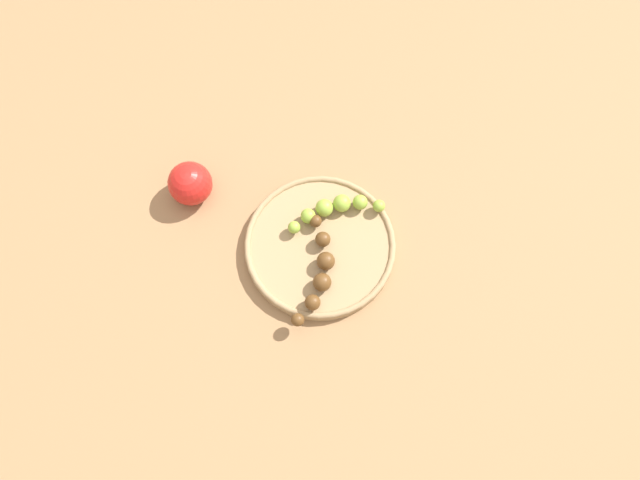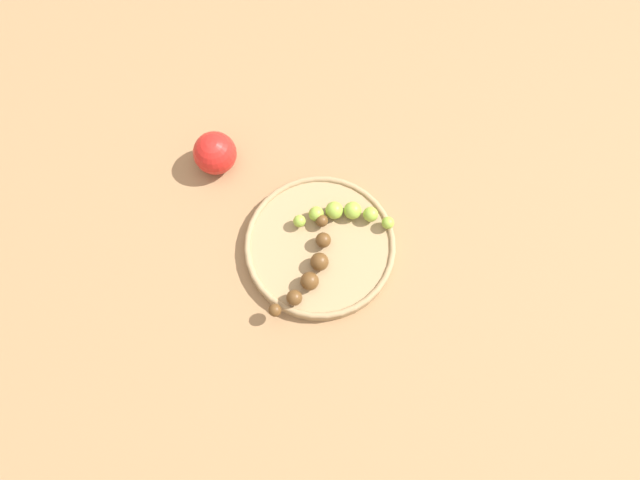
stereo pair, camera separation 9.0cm
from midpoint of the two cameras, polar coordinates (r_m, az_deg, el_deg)
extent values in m
plane|color=#936D47|center=(0.94, -2.73, -1.18)|extent=(2.40, 2.40, 0.00)
cylinder|color=#A08259|center=(0.93, -2.75, -1.00)|extent=(0.24, 0.24, 0.02)
torus|color=#A08259|center=(0.92, -2.78, -0.81)|extent=(0.24, 0.24, 0.01)
sphere|color=#593819|center=(0.87, -5.19, -8.26)|extent=(0.02, 0.02, 0.02)
sphere|color=#593819|center=(0.88, -3.68, -6.57)|extent=(0.02, 0.02, 0.02)
sphere|color=#593819|center=(0.88, -2.69, -4.59)|extent=(0.03, 0.03, 0.03)
sphere|color=#593819|center=(0.89, -2.29, -2.48)|extent=(0.03, 0.03, 0.03)
sphere|color=#593819|center=(0.90, -2.48, -0.40)|extent=(0.02, 0.02, 0.02)
sphere|color=#593819|center=(0.92, -3.23, 1.50)|extent=(0.02, 0.02, 0.02)
sphere|color=#8CAD38|center=(0.93, 3.04, 3.10)|extent=(0.02, 0.02, 0.02)
sphere|color=#8CAD38|center=(0.93, 1.24, 3.38)|extent=(0.02, 0.02, 0.02)
sphere|color=#8CAD38|center=(0.93, -0.58, 3.28)|extent=(0.03, 0.03, 0.03)
sphere|color=#8CAD38|center=(0.92, -2.33, 2.82)|extent=(0.03, 0.03, 0.03)
sphere|color=#8CAD38|center=(0.92, -3.95, 2.00)|extent=(0.02, 0.02, 0.02)
sphere|color=#8CAD38|center=(0.91, -5.36, 0.87)|extent=(0.02, 0.02, 0.02)
sphere|color=red|center=(0.97, -15.28, 5.05)|extent=(0.07, 0.07, 0.07)
camera|label=1|loc=(0.04, -92.89, -7.73)|focal=32.45mm
camera|label=2|loc=(0.04, 87.11, 7.73)|focal=32.45mm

